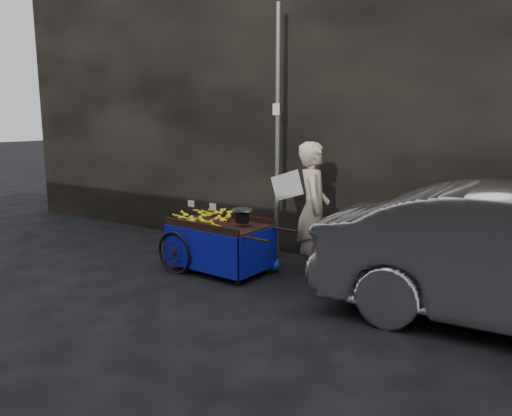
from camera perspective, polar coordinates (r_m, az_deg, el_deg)
The scene contains 6 objects.
ground at distance 7.48m, azimuth -4.88°, elevation -7.45°, with size 80.00×80.00×0.00m, color black.
building_wall at distance 9.10m, azimuth 7.42°, elevation 11.66°, with size 13.50×2.00×5.00m.
street_pole at distance 8.01m, azimuth 2.50°, elevation 8.38°, with size 0.12×0.10×4.00m.
banana_cart at distance 7.44m, azimuth -4.43°, elevation -2.29°, with size 2.00×1.03×1.06m.
vendor at distance 7.26m, azimuth 6.53°, elevation -0.11°, with size 1.02×0.84×1.94m.
plastic_bag at distance 7.52m, azimuth 1.83°, elevation -6.43°, with size 0.25×0.20×0.22m, color blue.
Camera 1 is at (4.49, -5.52, 2.29)m, focal length 35.00 mm.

